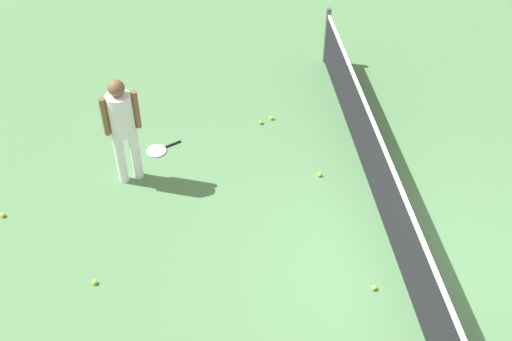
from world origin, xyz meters
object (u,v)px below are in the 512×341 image
(tennis_racket_near_player, at_px, (158,150))
(tennis_ball_stray_right, at_px, (319,174))
(tennis_ball_midcourt, at_px, (261,122))
(tennis_ball_baseline, at_px, (271,118))
(tennis_ball_by_net, at_px, (2,215))
(player_near_side, at_px, (122,123))
(tennis_ball_stray_left, at_px, (94,282))
(tennis_ball_near_player, at_px, (374,288))

(tennis_racket_near_player, xyz_separation_m, tennis_ball_stray_right, (0.86, 2.38, 0.02))
(tennis_ball_stray_right, bearing_deg, tennis_ball_midcourt, -152.38)
(tennis_ball_baseline, bearing_deg, tennis_ball_by_net, -65.44)
(tennis_ball_baseline, bearing_deg, player_near_side, -61.60)
(tennis_racket_near_player, height_order, tennis_ball_stray_right, tennis_ball_stray_right)
(tennis_racket_near_player, height_order, tennis_ball_baseline, tennis_ball_baseline)
(tennis_ball_by_net, distance_m, tennis_ball_stray_left, 1.90)
(tennis_ball_by_net, bearing_deg, tennis_ball_stray_left, 45.70)
(tennis_racket_near_player, distance_m, tennis_ball_midcourt, 1.74)
(player_near_side, relative_size, tennis_ball_baseline, 25.76)
(player_near_side, xyz_separation_m, tennis_racket_near_player, (-0.60, 0.38, -1.00))
(tennis_ball_by_net, relative_size, tennis_ball_baseline, 1.00)
(tennis_ball_near_player, bearing_deg, tennis_ball_baseline, -167.40)
(tennis_ball_stray_left, bearing_deg, tennis_ball_baseline, 140.22)
(tennis_ball_by_net, xyz_separation_m, tennis_ball_baseline, (-1.81, 3.97, 0.00))
(tennis_ball_by_net, bearing_deg, tennis_racket_near_player, 119.60)
(tennis_ball_stray_left, bearing_deg, player_near_side, 168.83)
(tennis_racket_near_player, distance_m, tennis_ball_by_net, 2.44)
(tennis_ball_near_player, height_order, tennis_ball_midcourt, same)
(tennis_ball_midcourt, bearing_deg, tennis_ball_by_net, -65.54)
(tennis_ball_midcourt, distance_m, tennis_ball_baseline, 0.21)
(tennis_ball_stray_right, bearing_deg, tennis_racket_near_player, -109.80)
(player_near_side, xyz_separation_m, tennis_ball_stray_right, (0.26, 2.76, -0.98))
(tennis_racket_near_player, height_order, tennis_ball_near_player, tennis_ball_near_player)
(player_near_side, distance_m, tennis_ball_baseline, 2.72)
(tennis_ball_near_player, distance_m, tennis_ball_stray_left, 3.45)
(player_near_side, xyz_separation_m, tennis_ball_baseline, (-1.21, 2.23, -0.98))
(tennis_racket_near_player, distance_m, tennis_ball_stray_right, 2.53)
(tennis_racket_near_player, xyz_separation_m, tennis_ball_stray_left, (2.53, -0.76, 0.02))
(player_near_side, distance_m, tennis_ball_midcourt, 2.52)
(tennis_racket_near_player, relative_size, tennis_ball_by_net, 9.03)
(tennis_ball_by_net, bearing_deg, player_near_side, 109.27)
(tennis_ball_stray_right, bearing_deg, tennis_ball_baseline, -160.26)
(tennis_ball_midcourt, bearing_deg, tennis_racket_near_player, -72.76)
(tennis_racket_near_player, height_order, tennis_ball_by_net, tennis_ball_by_net)
(tennis_ball_stray_left, relative_size, tennis_ball_stray_right, 1.00)
(tennis_ball_midcourt, relative_size, tennis_ball_stray_left, 1.00)
(tennis_ball_stray_left, bearing_deg, tennis_ball_midcourt, 141.49)
(tennis_ball_stray_right, bearing_deg, tennis_ball_stray_left, -61.96)
(tennis_ball_midcourt, bearing_deg, tennis_ball_baseline, 116.50)
(tennis_ball_midcourt, distance_m, tennis_ball_stray_right, 1.55)
(tennis_ball_near_player, relative_size, tennis_ball_stray_left, 1.00)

